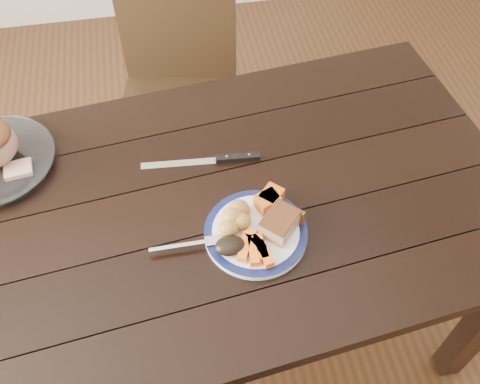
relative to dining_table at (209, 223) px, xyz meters
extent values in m
plane|color=#472B16|center=(0.00, 0.00, -0.66)|extent=(4.00, 4.00, 0.00)
cube|color=black|center=(0.00, 0.00, 0.07)|extent=(1.69, 1.08, 0.04)
cube|color=black|center=(0.67, 0.45, -0.30)|extent=(0.07, 0.07, 0.71)
cube|color=black|center=(-0.04, 0.65, -0.21)|extent=(0.50, 0.50, 0.04)
cube|color=black|center=(0.01, 0.85, 0.04)|extent=(0.42, 0.13, 0.46)
cube|color=black|center=(0.18, 0.79, -0.44)|extent=(0.04, 0.04, 0.43)
cube|color=black|center=(0.10, 0.43, -0.44)|extent=(0.04, 0.04, 0.43)
cube|color=black|center=(-0.17, 0.87, -0.44)|extent=(0.04, 0.04, 0.43)
cube|color=black|center=(-0.25, 0.51, -0.44)|extent=(0.04, 0.04, 0.43)
cylinder|color=white|center=(0.10, -0.12, 0.10)|extent=(0.25, 0.25, 0.02)
torus|color=#0E1646|center=(0.10, -0.12, 0.11)|extent=(0.25, 0.25, 0.02)
cube|color=tan|center=(0.16, -0.12, 0.13)|extent=(0.11, 0.11, 0.04)
ellipsoid|color=gold|center=(0.05, -0.09, 0.14)|extent=(0.05, 0.05, 0.05)
ellipsoid|color=gold|center=(0.07, -0.10, 0.13)|extent=(0.05, 0.04, 0.04)
ellipsoid|color=gold|center=(0.04, -0.11, 0.13)|extent=(0.05, 0.04, 0.04)
ellipsoid|color=gold|center=(0.08, -0.07, 0.13)|extent=(0.04, 0.04, 0.03)
ellipsoid|color=gold|center=(0.07, -0.06, 0.14)|extent=(0.05, 0.05, 0.04)
cube|color=orange|center=(0.08, -0.18, 0.12)|extent=(0.03, 0.07, 0.02)
cube|color=orange|center=(0.06, -0.17, 0.12)|extent=(0.05, 0.07, 0.02)
cube|color=orange|center=(0.09, -0.15, 0.12)|extent=(0.05, 0.07, 0.02)
cube|color=orange|center=(0.10, -0.17, 0.12)|extent=(0.03, 0.07, 0.02)
cube|color=orange|center=(0.11, -0.19, 0.12)|extent=(0.04, 0.07, 0.02)
cube|color=orange|center=(0.15, -0.04, 0.13)|extent=(0.07, 0.07, 0.04)
cube|color=orange|center=(0.14, -0.05, 0.13)|extent=(0.07, 0.06, 0.04)
ellipsoid|color=black|center=(0.03, -0.16, 0.13)|extent=(0.07, 0.05, 0.03)
cube|color=silver|center=(-0.09, -0.13, 0.11)|extent=(0.14, 0.01, 0.00)
cube|color=silver|center=(0.00, -0.13, 0.11)|extent=(0.05, 0.03, 0.00)
cube|color=tan|center=(-0.47, 0.17, 0.12)|extent=(0.08, 0.06, 0.02)
cube|color=silver|center=(-0.06, 0.14, 0.09)|extent=(0.20, 0.04, 0.00)
cube|color=black|center=(0.10, 0.13, 0.10)|extent=(0.12, 0.03, 0.01)
camera|label=1|loc=(-0.06, -0.81, 1.18)|focal=40.00mm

